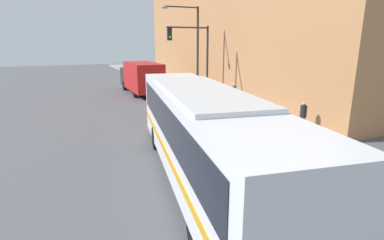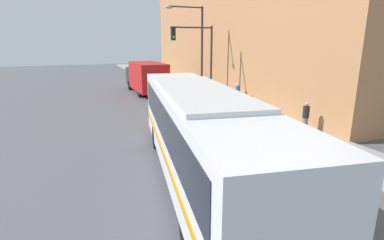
% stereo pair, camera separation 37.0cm
% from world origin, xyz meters
% --- Properties ---
extents(ground_plane, '(120.00, 120.00, 0.00)m').
position_xyz_m(ground_plane, '(0.00, 0.00, 0.00)').
color(ground_plane, '#515156').
extents(sidewalk, '(2.90, 70.00, 0.18)m').
position_xyz_m(sidewalk, '(5.95, 20.00, 0.09)').
color(sidewalk, gray).
rests_on(sidewalk, ground_plane).
extents(building_facade, '(6.00, 31.27, 12.90)m').
position_xyz_m(building_facade, '(10.40, 16.63, 6.45)').
color(building_facade, '#B27A4C').
rests_on(building_facade, ground_plane).
extents(city_bus, '(4.47, 12.65, 3.34)m').
position_xyz_m(city_bus, '(-0.93, 0.14, 1.93)').
color(city_bus, silver).
rests_on(city_bus, ground_plane).
extents(delivery_truck, '(2.47, 7.79, 2.94)m').
position_xyz_m(delivery_truck, '(1.95, 19.26, 1.61)').
color(delivery_truck, '#B21919').
rests_on(delivery_truck, ground_plane).
extents(fire_hydrant, '(0.23, 0.32, 0.78)m').
position_xyz_m(fire_hydrant, '(5.10, 4.93, 0.57)').
color(fire_hydrant, '#999999').
rests_on(fire_hydrant, sidewalk).
extents(traffic_light_pole, '(3.28, 0.35, 5.76)m').
position_xyz_m(traffic_light_pole, '(4.18, 11.95, 4.10)').
color(traffic_light_pole, '#2D2D2D').
rests_on(traffic_light_pole, sidewalk).
extents(parking_meter, '(0.14, 0.14, 1.22)m').
position_xyz_m(parking_meter, '(5.10, 7.28, 1.01)').
color(parking_meter, '#2D2D2D').
rests_on(parking_meter, sidewalk).
extents(street_lamp, '(3.10, 0.28, 7.30)m').
position_xyz_m(street_lamp, '(4.92, 13.90, 4.57)').
color(street_lamp, '#2D2D2D').
rests_on(street_lamp, sidewalk).
extents(pedestrian_near_corner, '(0.34, 0.34, 1.57)m').
position_xyz_m(pedestrian_near_corner, '(6.56, 3.13, 0.97)').
color(pedestrian_near_corner, slate).
rests_on(pedestrian_near_corner, sidewalk).
extents(pedestrian_mid_block, '(0.34, 0.34, 1.75)m').
position_xyz_m(pedestrian_mid_block, '(6.35, 9.77, 1.07)').
color(pedestrian_mid_block, slate).
rests_on(pedestrian_mid_block, sidewalk).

